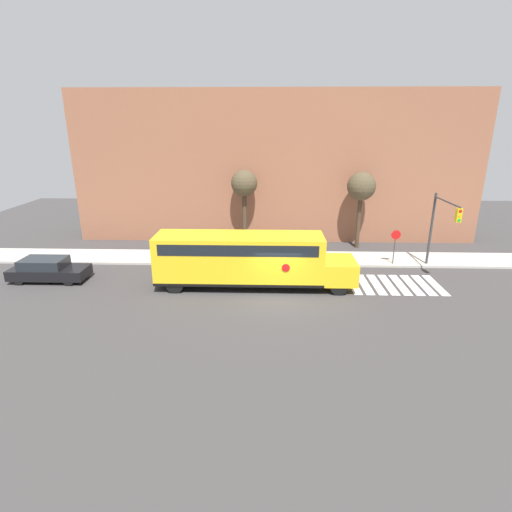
{
  "coord_description": "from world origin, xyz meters",
  "views": [
    {
      "loc": [
        -0.59,
        -20.39,
        9.18
      ],
      "look_at": [
        -1.3,
        2.0,
        1.72
      ],
      "focal_mm": 28.0,
      "sensor_mm": 36.0,
      "label": 1
    }
  ],
  "objects_px": {
    "parked_car": "(48,270)",
    "tree_far_sidewalk": "(244,186)",
    "traffic_light": "(441,222)",
    "tree_near_sidewalk": "(361,188)",
    "stop_sign": "(395,243)",
    "school_bus": "(246,257)"
  },
  "relations": [
    {
      "from": "stop_sign",
      "to": "traffic_light",
      "type": "distance_m",
      "value": 3.09
    },
    {
      "from": "parked_car",
      "to": "tree_near_sidewalk",
      "type": "height_order",
      "value": "tree_near_sidewalk"
    },
    {
      "from": "school_bus",
      "to": "parked_car",
      "type": "xyz_separation_m",
      "value": [
        -12.18,
        0.54,
        -1.09
      ]
    },
    {
      "from": "traffic_light",
      "to": "tree_far_sidewalk",
      "type": "xyz_separation_m",
      "value": [
        -12.61,
        5.66,
        1.38
      ]
    },
    {
      "from": "traffic_light",
      "to": "tree_far_sidewalk",
      "type": "relative_size",
      "value": 0.84
    },
    {
      "from": "school_bus",
      "to": "tree_near_sidewalk",
      "type": "relative_size",
      "value": 1.99
    },
    {
      "from": "school_bus",
      "to": "traffic_light",
      "type": "distance_m",
      "value": 12.42
    },
    {
      "from": "parked_car",
      "to": "tree_far_sidewalk",
      "type": "distance_m",
      "value": 14.56
    },
    {
      "from": "parked_car",
      "to": "traffic_light",
      "type": "xyz_separation_m",
      "value": [
        24.19,
        2.21,
        2.63
      ]
    },
    {
      "from": "tree_near_sidewalk",
      "to": "stop_sign",
      "type": "bearing_deg",
      "value": -69.26
    },
    {
      "from": "stop_sign",
      "to": "tree_near_sidewalk",
      "type": "xyz_separation_m",
      "value": [
        -1.58,
        4.17,
        3.02
      ]
    },
    {
      "from": "parked_car",
      "to": "tree_near_sidewalk",
      "type": "bearing_deg",
      "value": 20.31
    },
    {
      "from": "stop_sign",
      "to": "school_bus",
      "type": "bearing_deg",
      "value": -158.19
    },
    {
      "from": "stop_sign",
      "to": "traffic_light",
      "type": "bearing_deg",
      "value": -26.67
    },
    {
      "from": "stop_sign",
      "to": "tree_far_sidewalk",
      "type": "xyz_separation_m",
      "value": [
        -10.32,
        4.51,
        3.1
      ]
    },
    {
      "from": "parked_car",
      "to": "traffic_light",
      "type": "height_order",
      "value": "traffic_light"
    },
    {
      "from": "stop_sign",
      "to": "traffic_light",
      "type": "height_order",
      "value": "traffic_light"
    },
    {
      "from": "traffic_light",
      "to": "tree_near_sidewalk",
      "type": "xyz_separation_m",
      "value": [
        -3.87,
        5.32,
        1.31
      ]
    },
    {
      "from": "school_bus",
      "to": "tree_near_sidewalk",
      "type": "bearing_deg",
      "value": 44.69
    },
    {
      "from": "school_bus",
      "to": "tree_far_sidewalk",
      "type": "height_order",
      "value": "tree_far_sidewalk"
    },
    {
      "from": "school_bus",
      "to": "stop_sign",
      "type": "xyz_separation_m",
      "value": [
        9.73,
        3.89,
        -0.19
      ]
    },
    {
      "from": "school_bus",
      "to": "parked_car",
      "type": "bearing_deg",
      "value": 177.48
    }
  ]
}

